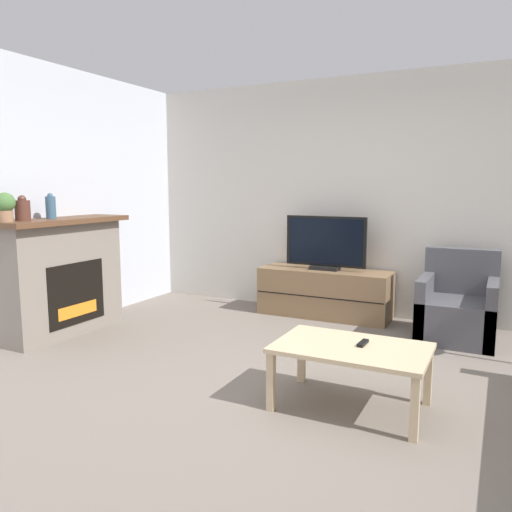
{
  "coord_description": "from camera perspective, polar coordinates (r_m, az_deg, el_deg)",
  "views": [
    {
      "loc": [
        1.31,
        -3.26,
        1.48
      ],
      "look_at": [
        -0.69,
        0.74,
        0.85
      ],
      "focal_mm": 35.0,
      "sensor_mm": 36.0,
      "label": 1
    }
  ],
  "objects": [
    {
      "name": "mantel_vase_centre_left",
      "position": [
        5.22,
        -22.41,
        5.22
      ],
      "size": [
        0.09,
        0.09,
        0.25
      ],
      "color": "#385670",
      "rests_on": "fireplace"
    },
    {
      "name": "remote",
      "position": [
        3.45,
        12.12,
        -9.71
      ],
      "size": [
        0.05,
        0.15,
        0.02
      ],
      "rotation": [
        0.0,
        0.0,
        -0.04
      ],
      "color": "black",
      "rests_on": "coffee_table"
    },
    {
      "name": "wall_left",
      "position": [
        5.29,
        -25.64,
        5.83
      ],
      "size": [
        0.06,
        12.0,
        2.7
      ],
      "color": "silver",
      "rests_on": "ground"
    },
    {
      "name": "fireplace",
      "position": [
        5.37,
        -21.3,
        -2.05
      ],
      "size": [
        0.51,
        1.41,
        1.16
      ],
      "color": "slate",
      "rests_on": "ground"
    },
    {
      "name": "tv",
      "position": [
        5.66,
        7.93,
        1.28
      ],
      "size": [
        0.93,
        0.18,
        0.61
      ],
      "color": "black",
      "rests_on": "tv_stand"
    },
    {
      "name": "tv_stand",
      "position": [
        5.75,
        7.83,
        -4.2
      ],
      "size": [
        1.48,
        0.49,
        0.54
      ],
      "color": "brown",
      "rests_on": "ground"
    },
    {
      "name": "armchair",
      "position": [
        5.25,
        22.04,
        -5.77
      ],
      "size": [
        0.7,
        0.76,
        0.86
      ],
      "color": "#4C4C51",
      "rests_on": "ground"
    },
    {
      "name": "ground_plane",
      "position": [
        3.81,
        4.42,
        -14.86
      ],
      "size": [
        24.0,
        24.0,
        0.0
      ],
      "primitive_type": "plane",
      "color": "slate"
    },
    {
      "name": "coffee_table",
      "position": [
        3.43,
        10.84,
        -10.87
      ],
      "size": [
        1.0,
        0.64,
        0.43
      ],
      "color": "#CCB289",
      "rests_on": "ground"
    },
    {
      "name": "potted_plant",
      "position": [
        4.91,
        -26.76,
        5.16
      ],
      "size": [
        0.18,
        0.18,
        0.26
      ],
      "color": "#936B4C",
      "rests_on": "fireplace"
    },
    {
      "name": "mantel_vase_left",
      "position": [
        5.02,
        -25.13,
        4.85
      ],
      "size": [
        0.13,
        0.13,
        0.23
      ],
      "color": "#512D23",
      "rests_on": "fireplace"
    },
    {
      "name": "wall_back",
      "position": [
        5.8,
        13.52,
        6.51
      ],
      "size": [
        12.0,
        0.06,
        2.7
      ],
      "color": "beige",
      "rests_on": "ground"
    }
  ]
}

